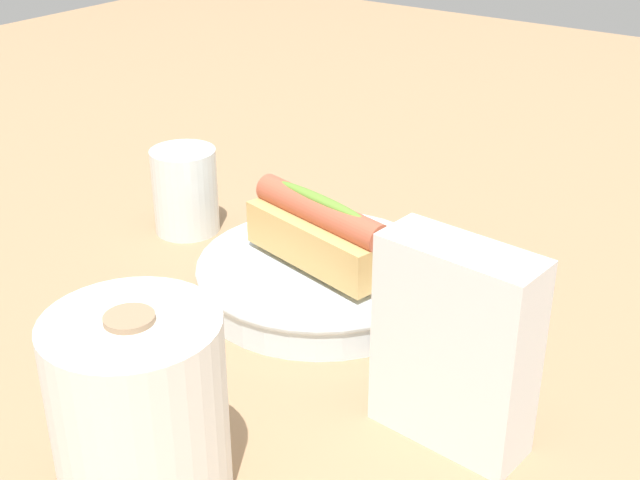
{
  "coord_description": "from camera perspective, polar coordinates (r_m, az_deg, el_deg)",
  "views": [
    {
      "loc": [
        -0.41,
        0.57,
        0.4
      ],
      "look_at": [
        -0.01,
        0.01,
        0.06
      ],
      "focal_mm": 48.15,
      "sensor_mm": 36.0,
      "label": 1
    }
  ],
  "objects": [
    {
      "name": "ground_plane",
      "position": [
        0.8,
        -0.26,
        -3.25
      ],
      "size": [
        2.4,
        2.4,
        0.0
      ],
      "primitive_type": "plane",
      "color": "#9E7A56"
    },
    {
      "name": "serving_bowl",
      "position": [
        0.78,
        -0.0,
        -2.4
      ],
      "size": [
        0.23,
        0.23,
        0.04
      ],
      "color": "silver",
      "rests_on": "ground_plane"
    },
    {
      "name": "hotdog_front",
      "position": [
        0.76,
        -0.0,
        0.53
      ],
      "size": [
        0.16,
        0.08,
        0.06
      ],
      "color": "tan",
      "rests_on": "serving_bowl"
    },
    {
      "name": "water_glass",
      "position": [
        0.91,
        -8.92,
        2.98
      ],
      "size": [
        0.07,
        0.07,
        0.09
      ],
      "color": "white",
      "rests_on": "ground_plane"
    },
    {
      "name": "paper_towel_roll",
      "position": [
        0.55,
        -11.89,
        -11.03
      ],
      "size": [
        0.11,
        0.11,
        0.13
      ],
      "color": "white",
      "rests_on": "ground_plane"
    },
    {
      "name": "napkin_box",
      "position": [
        0.59,
        8.94,
        -6.96
      ],
      "size": [
        0.11,
        0.05,
        0.15
      ],
      "primitive_type": "cube",
      "rotation": [
        0.0,
        0.0,
        -0.09
      ],
      "color": "white",
      "rests_on": "ground_plane"
    },
    {
      "name": "chopstick_near",
      "position": [
        0.91,
        4.16,
        0.53
      ],
      "size": [
        0.2,
        0.09,
        0.01
      ],
      "primitive_type": "cylinder",
      "rotation": [
        0.0,
        1.57,
        0.4
      ],
      "color": "black",
      "rests_on": "ground_plane"
    }
  ]
}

